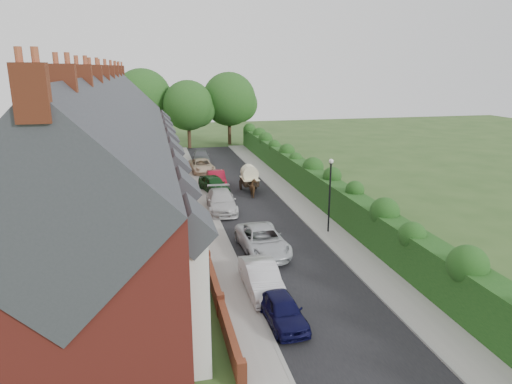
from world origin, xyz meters
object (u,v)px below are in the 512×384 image
at_px(car_silver_b, 263,240).
at_px(horse, 254,189).
at_px(car_grey, 201,157).
at_px(car_beige, 202,166).
at_px(car_red, 216,179).
at_px(car_green, 214,184).
at_px(lamppost, 330,186).
at_px(car_silver_a, 261,278).
at_px(car_white, 221,201).
at_px(car_navy, 282,309).
at_px(horse_cart, 249,176).

xyz_separation_m(car_silver_b, horse, (2.16, 12.19, -0.04)).
xyz_separation_m(car_grey, horse, (2.89, -15.84, 0.02)).
xyz_separation_m(car_beige, horse, (3.42, -10.46, 0.02)).
bearing_deg(car_red, car_green, -102.71).
distance_m(car_silver_b, car_grey, 28.04).
xyz_separation_m(car_green, car_red, (0.52, 2.00, -0.02)).
bearing_deg(car_beige, car_green, -92.06).
relative_size(lamppost, car_red, 1.15).
relative_size(car_silver_a, car_beige, 0.89).
bearing_deg(lamppost, car_silver_b, -156.76).
xyz_separation_m(car_silver_a, car_red, (0.72, 21.37, -0.01)).
bearing_deg(car_green, car_white, -104.95).
bearing_deg(lamppost, car_green, 116.95).
distance_m(car_navy, car_beige, 30.64).
xyz_separation_m(lamppost, car_silver_a, (-6.40, -7.17, -2.55)).
bearing_deg(car_white, car_grey, 91.79).
height_order(car_red, horse_cart, horse_cart).
height_order(lamppost, car_grey, lamppost).
bearing_deg(car_green, car_grey, 75.20).
bearing_deg(car_silver_a, car_green, 89.25).
relative_size(lamppost, car_navy, 1.35).
xyz_separation_m(lamppost, car_silver_b, (-5.14, -2.21, -2.53)).
bearing_deg(car_silver_a, horse_cart, 79.64).
distance_m(car_silver_a, car_green, 19.37).
bearing_deg(car_grey, car_navy, -85.58).
bearing_deg(car_navy, lamppost, 55.30).
relative_size(car_navy, car_green, 0.86).
relative_size(car_green, car_beige, 0.88).
bearing_deg(car_red, car_silver_b, -86.20).
bearing_deg(car_grey, car_white, -86.53).
bearing_deg(car_silver_a, car_beige, 89.84).
bearing_deg(car_green, car_silver_b, -99.18).
distance_m(car_green, car_beige, 8.24).
bearing_deg(car_red, car_white, -93.14).
height_order(car_grey, horse, horse).
bearing_deg(car_white, horse, 48.57).
bearing_deg(car_green, horse, -47.89).
distance_m(car_navy, car_white, 16.77).
xyz_separation_m(car_red, car_grey, (-0.19, 11.62, -0.04)).
bearing_deg(car_red, car_navy, -89.26).
bearing_deg(car_navy, horse, 77.51).
height_order(car_beige, horse, horse).
bearing_deg(car_silver_a, car_grey, 88.91).
bearing_deg(horse_cart, car_green, 173.63).
height_order(car_silver_a, car_white, car_white).
xyz_separation_m(car_navy, horse, (3.20, 20.19, 0.07)).
relative_size(car_red, car_beige, 0.88).
height_order(car_green, car_beige, car_green).
relative_size(car_white, car_beige, 1.07).
distance_m(car_silver_b, horse, 12.38).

